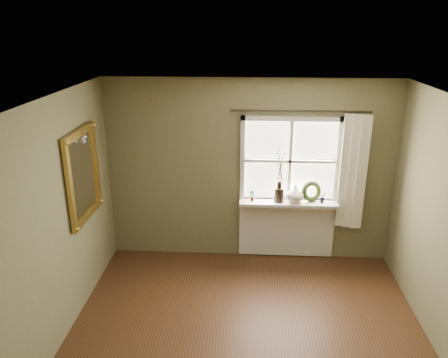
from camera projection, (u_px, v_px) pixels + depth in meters
name	position (u px, v px, depth m)	size (l,w,h in m)	color
ceiling	(252.00, 111.00, 3.54)	(4.50, 4.50, 0.00)	silver
wall_back	(249.00, 171.00, 6.14)	(4.00, 0.10, 2.60)	#656242
wall_left	(30.00, 246.00, 4.09)	(0.10, 4.50, 2.60)	#656242
window_frame	(290.00, 161.00, 5.98)	(1.36, 0.06, 1.24)	silver
window_sill	(288.00, 203.00, 6.08)	(1.36, 0.26, 0.04)	silver
window_apron	(286.00, 228.00, 6.33)	(1.36, 0.04, 0.88)	silver
dark_jug	(279.00, 195.00, 6.05)	(0.14, 0.14, 0.20)	black
cream_vase	(295.00, 193.00, 6.03)	(0.24, 0.24, 0.25)	beige
wreath	(311.00, 193.00, 6.05)	(0.30, 0.30, 0.07)	#31401C
potted_plant_left	(252.00, 195.00, 6.07)	(0.08, 0.06, 0.16)	#31401C
potted_plant_right	(323.00, 197.00, 6.02)	(0.08, 0.06, 0.15)	#31401C
curtain	(353.00, 172.00, 5.89)	(0.36, 0.12, 1.59)	beige
curtain_rod	(301.00, 111.00, 5.68)	(0.03, 0.03, 1.84)	black
gilt_mirror	(83.00, 175.00, 5.15)	(0.10, 0.92, 1.09)	white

